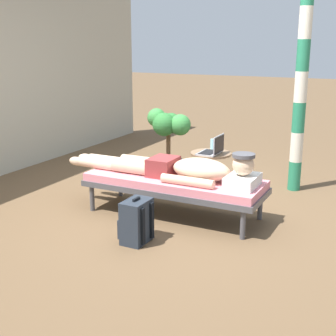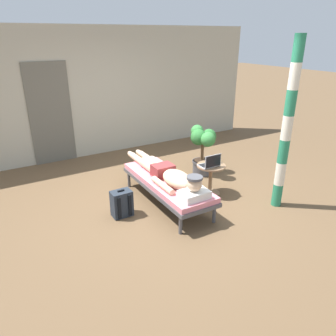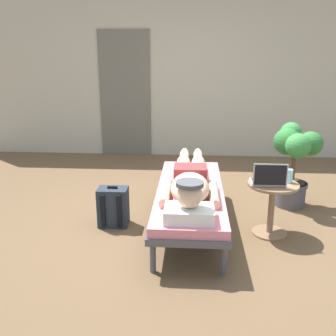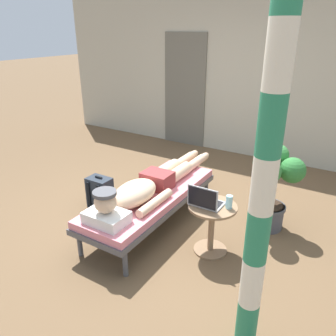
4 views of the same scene
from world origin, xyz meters
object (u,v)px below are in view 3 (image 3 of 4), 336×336
side_table (272,200)px  drink_glass (290,176)px  lounge_chair (190,195)px  laptop (269,179)px  person_reclining (190,181)px  backpack (114,207)px  potted_plant (295,158)px

side_table → drink_glass: bearing=13.7°
lounge_chair → side_table: side_table is taller
side_table → laptop: 0.24m
lounge_chair → person_reclining: person_reclining is taller
person_reclining → laptop: (0.73, -0.08, 0.06)m
laptop → drink_glass: (0.21, 0.09, 0.01)m
drink_glass → side_table: bearing=-166.3°
lounge_chair → drink_glass: (0.94, -0.06, 0.24)m
backpack → lounge_chair: bearing=-0.1°
lounge_chair → person_reclining: (-0.00, -0.07, 0.17)m
lounge_chair → person_reclining: bearing=-90.0°
person_reclining → potted_plant: potted_plant is taller
side_table → potted_plant: bearing=63.6°
backpack → side_table: bearing=-3.5°
laptop → backpack: laptop is taller
lounge_chair → backpack: backpack is taller
laptop → drink_glass: bearing=22.7°
side_table → laptop: laptop is taller
backpack → potted_plant: potted_plant is taller
lounge_chair → backpack: bearing=179.9°
drink_glass → potted_plant: size_ratio=0.14×
side_table → potted_plant: (0.37, 0.75, 0.21)m
drink_glass → backpack: drink_glass is taller
lounge_chair → drink_glass: 0.97m
laptop → drink_glass: size_ratio=2.37×
person_reclining → drink_glass: bearing=0.7°
lounge_chair → laptop: laptop is taller
side_table → backpack: bearing=176.5°
laptop → potted_plant: 0.91m
person_reclining → backpack: 0.85m
side_table → drink_glass: (0.15, 0.04, 0.23)m
person_reclining → side_table: 0.81m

